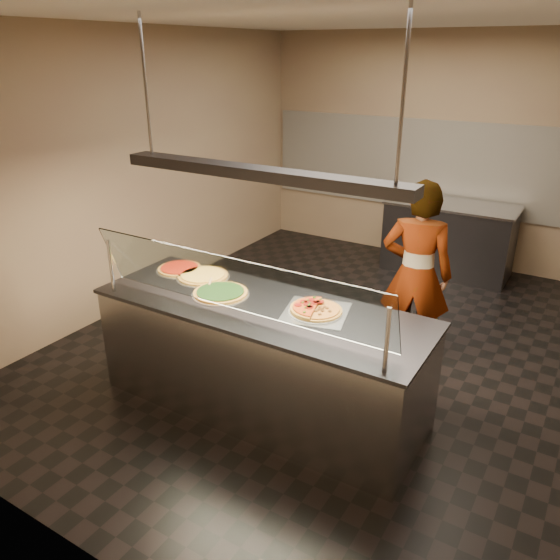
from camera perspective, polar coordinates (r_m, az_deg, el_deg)
The scene contains 20 objects.
ground at distance 5.57m, azimuth 6.11°, elevation -6.88°, with size 5.00×6.00×0.02m, color black.
ceiling at distance 4.84m, azimuth 7.76°, elevation 25.89°, with size 5.00×6.00×0.02m, color silver.
wall_back at distance 7.78m, azimuth 16.50°, elevation 12.81°, with size 5.00×0.02×3.00m, color #958260.
wall_front at distance 2.73m, azimuth -21.06°, elevation -5.81°, with size 5.00×0.02×3.00m, color #958260.
wall_left at distance 6.42m, azimuth -14.28°, elevation 11.07°, with size 0.02×6.00×3.00m, color #958260.
tile_band at distance 7.79m, azimuth 16.27°, elevation 11.34°, with size 4.90×0.02×1.20m, color silver.
serving_counter at distance 4.43m, azimuth -1.97°, elevation -8.07°, with size 2.67×0.94×0.93m.
sneeze_guard at distance 3.83m, azimuth -4.93°, elevation -0.53°, with size 2.43×0.18×0.54m.
perforated_tray at distance 4.10m, azimuth 3.79°, elevation -3.30°, with size 0.57×0.57×0.01m.
half_pizza_pepperoni at distance 4.13m, azimuth 2.68°, elevation -2.65°, with size 0.28×0.42×0.05m.
half_pizza_sausage at distance 4.05m, azimuth 4.94°, elevation -3.33°, with size 0.28×0.42×0.04m.
pizza_spinach at distance 4.41m, azimuth -6.20°, elevation -1.29°, with size 0.47×0.47×0.03m.
pizza_cheese at distance 4.76m, azimuth -8.02°, elevation 0.48°, with size 0.46×0.46×0.03m.
pizza_tomato at distance 4.95m, azimuth -10.41°, elevation 1.22°, with size 0.41×0.41×0.03m.
pizza_spatula at distance 4.54m, azimuth -6.87°, elevation -0.40°, with size 0.26×0.19×0.02m.
prep_table at distance 7.50m, azimuth 17.19°, elevation 4.21°, with size 1.62×0.74×0.93m.
worker at distance 5.06m, azimuth 14.04°, elevation 0.52°, with size 0.64×0.42×1.75m, color black.
heat_lamp_housing at distance 3.88m, azimuth -2.27°, elevation 11.09°, with size 2.30×0.18×0.08m, color #333338.
lamp_rod_left at distance 4.43m, azimuth -13.87°, elevation 19.09°, with size 0.02×0.02×1.01m, color #B7B7BC.
lamp_rod_right at distance 3.36m, azimuth 12.75°, elevation 18.15°, with size 0.02×0.02×1.01m, color #B7B7BC.
Camera 1 is at (2.00, -4.41, 2.74)m, focal length 35.00 mm.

